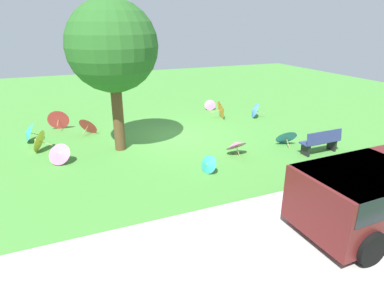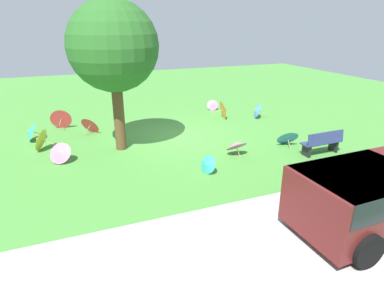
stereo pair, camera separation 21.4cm
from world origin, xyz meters
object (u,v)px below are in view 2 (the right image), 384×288
object	(u,v)px
park_bench	(323,142)
parasol_red_2	(91,125)
parasol_teal_2	(207,164)
parasol_pink_2	(236,145)
van_dark	(381,191)
parasol_yellow_0	(39,139)
parasol_blue_0	(287,137)
parasol_red_1	(61,118)
parasol_orange_0	(224,110)
parasol_pink_0	(59,153)
parasol_blue_1	(256,110)
shade_tree	(113,47)
parasol_pink_1	(213,105)
parasol_teal_0	(30,131)

from	to	relation	value
park_bench	parasol_red_2	bearing A→B (deg)	-36.02
park_bench	parasol_teal_2	size ratio (longest dim) A/B	2.32
parasol_pink_2	parasol_red_2	bearing A→B (deg)	-43.48
van_dark	parasol_yellow_0	distance (m)	11.32
parasol_teal_2	park_bench	bearing A→B (deg)	178.74
parasol_blue_0	parasol_red_1	distance (m)	9.98
parasol_red_1	parasol_pink_2	size ratio (longest dim) A/B	1.15
parasol_teal_2	parasol_red_2	bearing A→B (deg)	-60.37
parasol_blue_0	parasol_red_1	xyz separation A→B (m)	(8.24, -5.62, 0.10)
parasol_teal_2	parasol_pink_2	xyz separation A→B (m)	(-1.60, -1.01, 0.10)
parasol_yellow_0	parasol_pink_2	world-z (taller)	parasol_yellow_0
parasol_orange_0	parasol_yellow_0	world-z (taller)	parasol_orange_0
parasol_pink_0	parasol_yellow_0	xyz separation A→B (m)	(0.70, -1.57, 0.06)
parasol_blue_1	parasol_yellow_0	bearing A→B (deg)	4.64
shade_tree	parasol_red_2	xyz separation A→B (m)	(0.91, -2.32, -3.38)
parasol_red_2	parasol_red_1	bearing A→B (deg)	-46.76
parasol_yellow_0	parasol_red_2	size ratio (longest dim) A/B	0.99
parasol_pink_0	parasol_orange_0	bearing A→B (deg)	-159.97
parasol_blue_0	parasol_teal_2	xyz separation A→B (m)	(3.94, 1.13, -0.07)
parasol_blue_0	parasol_red_2	xyz separation A→B (m)	(7.06, -4.37, 0.03)
parasol_pink_0	park_bench	bearing A→B (deg)	163.35
parasol_teal_2	van_dark	bearing A→B (deg)	122.67
park_bench	parasol_orange_0	size ratio (longest dim) A/B	1.68
parasol_teal_2	parasol_pink_0	bearing A→B (deg)	-30.33
park_bench	parasol_red_1	distance (m)	11.21
parasol_teal_2	parasol_pink_2	distance (m)	1.90
parasol_blue_1	parasol_yellow_0	size ratio (longest dim) A/B	0.90
van_dark	park_bench	xyz separation A→B (m)	(-1.95, -3.98, -0.45)
parasol_orange_0	parasol_pink_1	xyz separation A→B (m)	(-0.17, -1.78, -0.18)
parasol_blue_0	parasol_pink_1	xyz separation A→B (m)	(0.41, -6.07, -0.09)
parasol_pink_0	parasol_pink_1	distance (m)	9.19
parasol_teal_2	parasol_pink_2	bearing A→B (deg)	-147.62
parasol_pink_1	parasol_red_1	size ratio (longest dim) A/B	0.70
parasol_teal_0	parasol_pink_1	distance (m)	9.21
parasol_pink_0	shade_tree	bearing A→B (deg)	-165.22
parasol_pink_1	parasol_red_2	xyz separation A→B (m)	(6.65, 1.71, 0.11)
parasol_teal_2	parasol_red_1	bearing A→B (deg)	-57.47
parasol_teal_0	parasol_pink_2	xyz separation A→B (m)	(-7.11, 4.38, -0.02)
park_bench	parasol_teal_2	world-z (taller)	park_bench
parasol_blue_0	parasol_red_2	size ratio (longest dim) A/B	0.99
parasol_orange_0	parasol_pink_2	world-z (taller)	parasol_orange_0
parasol_pink_0	parasol_pink_2	distance (m)	6.23
parasol_yellow_0	parasol_blue_1	bearing A→B (deg)	-175.36
parasol_teal_0	parasol_blue_0	bearing A→B (deg)	155.69
shade_tree	parasol_orange_0	size ratio (longest dim) A/B	5.64
van_dark	parasol_teal_0	bearing A→B (deg)	-49.40
parasol_teal_0	parasol_pink_1	world-z (taller)	parasol_teal_0
parasol_pink_1	parasol_pink_0	bearing A→B (deg)	30.14
parasol_blue_0	parasol_pink_1	bearing A→B (deg)	-86.11
parasol_pink_0	parasol_red_2	distance (m)	3.18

